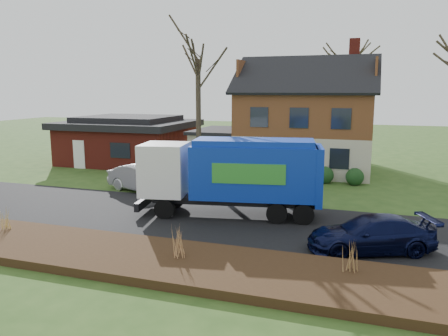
% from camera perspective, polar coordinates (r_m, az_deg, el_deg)
% --- Properties ---
extents(ground, '(120.00, 120.00, 0.00)m').
position_cam_1_polar(ground, '(19.61, -1.03, -6.89)').
color(ground, '#294818').
rests_on(ground, ground).
extents(road, '(80.00, 7.00, 0.02)m').
position_cam_1_polar(road, '(19.61, -1.03, -6.86)').
color(road, black).
rests_on(road, ground).
extents(mulch_verge, '(80.00, 3.50, 0.30)m').
position_cam_1_polar(mulch_verge, '(14.95, -7.92, -11.94)').
color(mulch_verge, black).
rests_on(mulch_verge, ground).
extents(main_house, '(12.95, 8.95, 9.26)m').
position_cam_1_polar(main_house, '(31.99, 9.87, 6.93)').
color(main_house, beige).
rests_on(main_house, ground).
extents(ranch_house, '(9.80, 8.20, 3.70)m').
position_cam_1_polar(ranch_house, '(35.91, -12.32, 3.63)').
color(ranch_house, maroon).
rests_on(ranch_house, ground).
extents(garbage_truck, '(8.60, 3.64, 3.57)m').
position_cam_1_polar(garbage_truck, '(19.88, 1.35, -0.54)').
color(garbage_truck, black).
rests_on(garbage_truck, ground).
extents(silver_sedan, '(4.97, 3.02, 1.55)m').
position_cam_1_polar(silver_sedan, '(25.32, -10.33, -1.34)').
color(silver_sedan, '#ACADB4').
rests_on(silver_sedan, ground).
extents(navy_wagon, '(4.86, 3.37, 1.31)m').
position_cam_1_polar(navy_wagon, '(16.68, 18.63, -8.18)').
color(navy_wagon, black).
rests_on(navy_wagon, ground).
extents(tree_front_west, '(3.55, 3.55, 10.56)m').
position_cam_1_polar(tree_front_west, '(27.50, -3.46, 16.30)').
color(tree_front_west, '#382E21').
rests_on(tree_front_west, ground).
extents(tree_back, '(3.71, 3.71, 11.76)m').
position_cam_1_polar(tree_back, '(39.07, 16.17, 15.73)').
color(tree_back, '#3E3625').
rests_on(tree_back, ground).
extents(grass_clump_west, '(0.33, 0.28, 0.89)m').
position_cam_1_polar(grass_clump_west, '(19.51, -26.56, -5.82)').
color(grass_clump_west, tan).
rests_on(grass_clump_west, mulch_verge).
extents(grass_clump_mid, '(0.36, 0.30, 1.02)m').
position_cam_1_polar(grass_clump_mid, '(14.71, -5.82, -9.53)').
color(grass_clump_mid, '#AC7B4C').
rests_on(grass_clump_mid, mulch_verge).
extents(grass_clump_east, '(0.38, 0.32, 0.96)m').
position_cam_1_polar(grass_clump_east, '(14.07, 16.14, -10.95)').
color(grass_clump_east, olive).
rests_on(grass_clump_east, mulch_verge).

